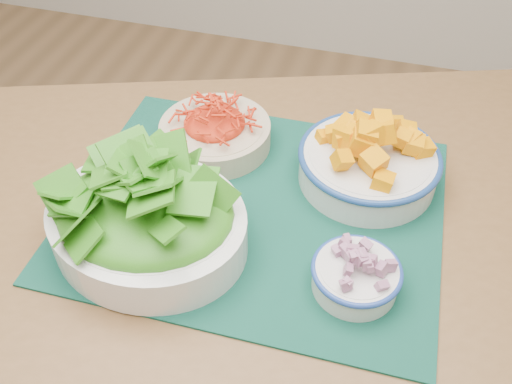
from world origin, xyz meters
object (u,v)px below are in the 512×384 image
at_px(placemat, 256,207).
at_px(carrot_bowl, 215,129).
at_px(table, 216,276).
at_px(lettuce_bowl, 145,211).
at_px(onion_bowl, 356,272).
at_px(squash_bowl, 370,154).

height_order(placemat, carrot_bowl, carrot_bowl).
bearing_deg(table, lettuce_bowl, -176.09).
height_order(carrot_bowl, lettuce_bowl, lettuce_bowl).
relative_size(carrot_bowl, lettuce_bowl, 0.64).
bearing_deg(carrot_bowl, onion_bowl, -40.06).
bearing_deg(onion_bowl, placemat, 147.16).
xyz_separation_m(placemat, carrot_bowl, (-0.11, 0.12, 0.04)).
bearing_deg(onion_bowl, squash_bowl, 94.10).
relative_size(squash_bowl, onion_bowl, 1.92).
xyz_separation_m(table, carrot_bowl, (-0.06, 0.20, 0.13)).
distance_m(table, squash_bowl, 0.31).
distance_m(squash_bowl, lettuce_bowl, 0.35).
bearing_deg(table, onion_bowl, -28.75).
bearing_deg(carrot_bowl, squash_bowl, -3.53).
distance_m(placemat, onion_bowl, 0.20).
height_order(table, onion_bowl, onion_bowl).
height_order(carrot_bowl, onion_bowl, carrot_bowl).
xyz_separation_m(carrot_bowl, squash_bowl, (0.26, -0.02, 0.02)).
height_order(table, placemat, placemat).
relative_size(squash_bowl, lettuce_bowl, 0.79).
relative_size(placemat, carrot_bowl, 2.61).
bearing_deg(lettuce_bowl, carrot_bowl, 96.88).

